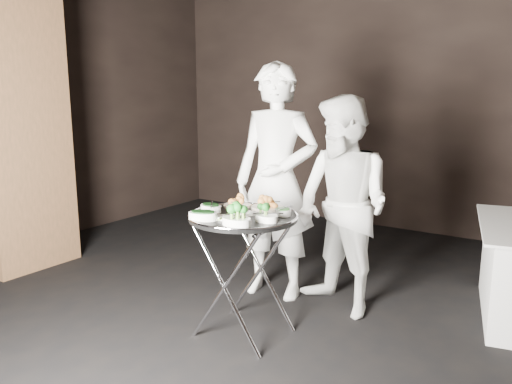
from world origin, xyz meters
The scene contains 17 objects.
floor centered at (0.00, 0.00, -0.03)m, with size 6.00×7.00×0.05m, color black.
wall_back centered at (0.00, 3.52, 1.50)m, with size 6.00×0.05×3.00m, color black.
column_left centered at (-2.58, 0.30, 1.50)m, with size 0.80×0.80×3.00m, color brown.
tray_stand centered at (0.07, 0.28, 0.45)m, with size 0.55×0.47×0.81m.
serving_tray centered at (0.07, 0.28, 0.82)m, with size 0.72×0.72×0.04m.
potato_plate_a centered at (-0.09, 0.45, 0.85)m, with size 0.19×0.19×0.07m.
potato_plate_b centered at (0.11, 0.50, 0.86)m, with size 0.22×0.22×0.08m.
greens_bowl centered at (0.30, 0.41, 0.85)m, with size 0.11×0.11×0.06m.
asparagus_plate_a centered at (0.07, 0.29, 0.84)m, with size 0.20×0.16×0.04m.
asparagus_plate_b centered at (0.05, 0.13, 0.84)m, with size 0.21×0.15×0.04m.
spinach_bowl_a centered at (-0.16, 0.24, 0.86)m, with size 0.17×0.12×0.07m.
spinach_bowl_b centered at (-0.06, 0.04, 0.86)m, with size 0.21×0.17×0.08m.
broccoli_bowl_a centered at (0.28, 0.23, 0.86)m, with size 0.18×0.15×0.07m.
broccoli_bowl_b centered at (0.19, 0.05, 0.86)m, with size 0.19×0.14×0.08m.
serving_utensils centered at (0.09, 0.35, 0.87)m, with size 0.58×0.41×0.01m.
waiter_left centered at (-0.11, 1.00, 0.92)m, with size 0.67×0.44×1.83m, color white.
waiter_right centered at (0.46, 0.98, 0.79)m, with size 0.77×0.60×1.59m, color white.
Camera 1 is at (1.86, -2.28, 1.60)m, focal length 35.00 mm.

